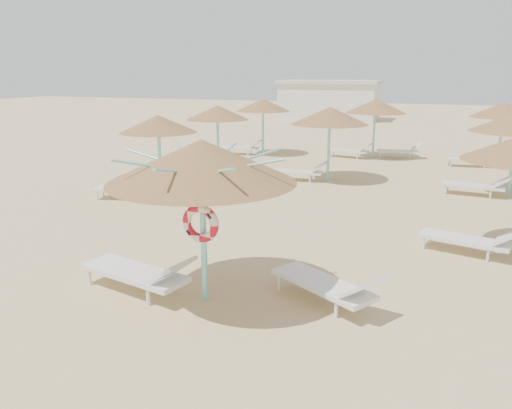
% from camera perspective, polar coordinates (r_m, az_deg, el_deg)
% --- Properties ---
extents(ground, '(120.00, 120.00, 0.00)m').
position_cam_1_polar(ground, '(9.19, -3.89, -10.32)').
color(ground, tan).
rests_on(ground, ground).
extents(main_palapa, '(3.18, 3.18, 2.85)m').
position_cam_1_polar(main_palapa, '(8.31, -6.25, 4.87)').
color(main_palapa, '#7FDCDD').
rests_on(main_palapa, ground).
extents(lounger_main_a, '(2.43, 1.19, 0.85)m').
position_cam_1_polar(lounger_main_a, '(9.34, -13.10, -7.56)').
color(lounger_main_a, silver).
rests_on(lounger_main_a, ground).
extents(lounger_main_b, '(2.17, 1.65, 0.78)m').
position_cam_1_polar(lounger_main_b, '(8.78, 8.28, -9.04)').
color(lounger_main_b, silver).
rests_on(lounger_main_b, ground).
extents(palapa_field, '(14.05, 14.74, 2.72)m').
position_cam_1_polar(palapa_field, '(19.02, 12.79, 9.73)').
color(palapa_field, '#7FDCDD').
rests_on(palapa_field, ground).
extents(service_hut, '(8.40, 4.40, 3.25)m').
position_cam_1_polar(service_hut, '(43.65, 8.38, 11.76)').
color(service_hut, silver).
rests_on(service_hut, ground).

